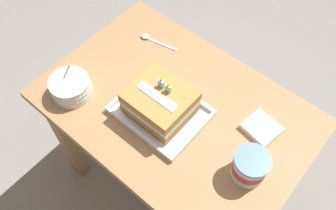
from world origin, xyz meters
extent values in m
plane|color=gray|center=(0.00, 0.00, 0.00)|extent=(8.00, 8.00, 0.00)
cube|color=#9E754C|center=(0.00, 0.00, 0.70)|extent=(0.94, 0.64, 0.04)
cube|color=#9E754C|center=(-0.41, -0.26, 0.34)|extent=(0.06, 0.06, 0.68)
cube|color=#9E754C|center=(-0.41, 0.26, 0.34)|extent=(0.06, 0.06, 0.68)
cube|color=#9E754C|center=(0.41, 0.26, 0.34)|extent=(0.06, 0.06, 0.68)
cube|color=silver|center=(-0.02, -0.06, 0.72)|extent=(0.30, 0.24, 0.01)
cube|color=silver|center=(-0.02, -0.17, 0.73)|extent=(0.30, 0.01, 0.02)
cube|color=silver|center=(-0.02, 0.06, 0.73)|extent=(0.30, 0.01, 0.02)
cube|color=silver|center=(-0.17, -0.06, 0.73)|extent=(0.01, 0.22, 0.02)
cube|color=silver|center=(0.12, -0.06, 0.73)|extent=(0.01, 0.22, 0.02)
cube|color=#B98243|center=(-0.02, -0.06, 0.76)|extent=(0.20, 0.18, 0.03)
cube|color=silver|center=(-0.02, -0.06, 0.79)|extent=(0.20, 0.18, 0.02)
cube|color=#B98243|center=(-0.02, -0.06, 0.82)|extent=(0.20, 0.18, 0.03)
cube|color=beige|center=(-0.02, -0.07, 0.84)|extent=(0.15, 0.03, 0.00)
cube|color=#8CB7EA|center=(-0.04, -0.03, 0.85)|extent=(0.02, 0.01, 0.03)
ellipsoid|color=yellow|center=(-0.04, -0.03, 0.87)|extent=(0.01, 0.01, 0.01)
cube|color=#99DB9E|center=(-0.01, -0.03, 0.85)|extent=(0.02, 0.01, 0.03)
ellipsoid|color=yellow|center=(-0.01, -0.03, 0.87)|extent=(0.01, 0.01, 0.01)
cylinder|color=silver|center=(-0.32, -0.20, 0.73)|extent=(0.15, 0.15, 0.03)
cylinder|color=silver|center=(-0.32, -0.20, 0.75)|extent=(0.14, 0.14, 0.03)
cylinder|color=silver|center=(-0.32, -0.20, 0.77)|extent=(0.14, 0.14, 0.03)
cylinder|color=silver|center=(-0.34, -0.19, 0.80)|extent=(0.03, 0.05, 0.08)
cylinder|color=white|center=(0.33, -0.05, 0.77)|extent=(0.11, 0.11, 0.10)
cylinder|color=#B23D47|center=(0.33, -0.05, 0.77)|extent=(0.11, 0.11, 0.03)
cylinder|color=#5A7EB6|center=(0.33, -0.05, 0.82)|extent=(0.11, 0.11, 0.01)
ellipsoid|color=silver|center=(-0.30, 0.17, 0.72)|extent=(0.04, 0.03, 0.01)
cube|color=silver|center=(-0.22, 0.19, 0.72)|extent=(0.13, 0.04, 0.00)
cube|color=silver|center=(0.28, 0.12, 0.73)|extent=(0.13, 0.12, 0.02)
camera|label=1|loc=(0.42, -0.54, 1.78)|focal=38.15mm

